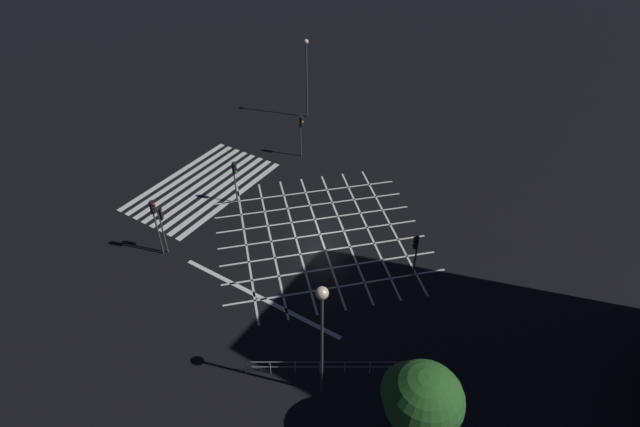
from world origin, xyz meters
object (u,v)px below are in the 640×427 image
object	(u,v)px
traffic_light_se_cross	(155,217)
traffic_light_median_north	(415,249)
street_lamp_east	(307,66)
traffic_light_se_main	(161,221)
street_tree_far	(410,391)
street_lamp_west	(322,317)
traffic_light_median_south	(235,174)
traffic_light_sw_cross	(301,128)
street_tree_near	(424,401)

from	to	relation	value
traffic_light_se_cross	traffic_light_median_north	bearing A→B (deg)	24.91
traffic_light_median_north	street_lamp_east	distance (m)	24.17
traffic_light_se_main	traffic_light_se_cross	bearing A→B (deg)	161.13
street_tree_far	street_lamp_west	bearing A→B (deg)	-84.46
traffic_light_se_cross	street_tree_far	distance (m)	19.58
traffic_light_median_south	street_lamp_west	size ratio (longest dim) A/B	0.48
traffic_light_sw_cross	street_lamp_west	bearing A→B (deg)	-53.34
street_tree_near	traffic_light_se_main	bearing A→B (deg)	-100.63
street_lamp_east	traffic_light_se_main	bearing A→B (deg)	8.14
street_lamp_east	street_tree_near	xyz separation A→B (m)	(25.97, 23.31, -1.08)
traffic_light_sw_cross	street_tree_far	xyz separation A→B (m)	(18.58, 18.58, 0.42)
traffic_light_sw_cross	street_tree_far	bearing A→B (deg)	-44.99
traffic_light_se_cross	traffic_light_sw_cross	xyz separation A→B (m)	(-15.83, 0.80, -0.39)
street_tree_near	street_lamp_west	bearing A→B (deg)	-93.04
traffic_light_median_north	street_tree_far	size ratio (longest dim) A/B	0.76
traffic_light_se_main	traffic_light_sw_cross	xyz separation A→B (m)	(-15.51, 0.69, 0.09)
traffic_light_se_main	street_lamp_west	bearing A→B (deg)	-103.27
street_tree_near	street_tree_far	distance (m)	1.48
street_tree_near	street_tree_far	bearing A→B (deg)	-129.49
traffic_light_median_north	traffic_light_median_south	size ratio (longest dim) A/B	0.93
traffic_light_median_south	traffic_light_sw_cross	distance (m)	8.50
traffic_light_median_south	street_lamp_west	bearing A→B (deg)	-36.07
traffic_light_sw_cross	street_lamp_east	world-z (taller)	street_lamp_east
street_tree_near	street_tree_far	xyz separation A→B (m)	(-0.71, -0.86, -0.97)
traffic_light_median_north	traffic_light_se_main	bearing A→B (deg)	24.06
street_lamp_east	street_lamp_west	world-z (taller)	street_lamp_east
traffic_light_se_cross	traffic_light_median_south	bearing A→B (deg)	85.98
traffic_light_se_main	traffic_light_se_cross	size ratio (longest dim) A/B	0.85
traffic_light_se_main	street_tree_near	distance (m)	20.54
traffic_light_median_north	street_tree_far	distance (m)	10.69
traffic_light_se_cross	traffic_light_median_north	size ratio (longest dim) A/B	1.30
traffic_light_se_cross	traffic_light_median_south	xyz separation A→B (m)	(-7.34, 0.52, -0.55)
traffic_light_median_south	street_lamp_west	distance (m)	18.16
traffic_light_se_cross	traffic_light_se_main	bearing A→B (deg)	71.13
traffic_light_se_main	traffic_light_median_south	bearing A→B (deg)	-3.30
traffic_light_se_main	street_tree_far	xyz separation A→B (m)	(3.07, 19.27, 0.51)
street_lamp_west	traffic_light_se_cross	bearing A→B (deg)	-101.99
traffic_light_sw_cross	street_lamp_west	distance (m)	23.90
traffic_light_se_main	street_lamp_west	world-z (taller)	street_lamp_west
street_lamp_west	street_tree_near	xyz separation A→B (m)	(0.28, 5.30, -1.77)
street_lamp_east	street_lamp_west	size ratio (longest dim) A/B	1.01
traffic_light_se_cross	traffic_light_median_south	size ratio (longest dim) A/B	1.21
traffic_light_se_main	street_tree_far	distance (m)	19.52
traffic_light_median_north	street_tree_near	size ratio (longest dim) A/B	0.59
traffic_light_median_north	street_tree_near	distance (m)	11.79
street_tree_near	street_tree_far	world-z (taller)	street_tree_near
traffic_light_se_main	street_tree_near	size ratio (longest dim) A/B	0.64
traffic_light_se_main	traffic_light_sw_cross	bearing A→B (deg)	-2.54
traffic_light_se_cross	traffic_light_median_south	world-z (taller)	traffic_light_se_cross
traffic_light_sw_cross	traffic_light_median_north	bearing A→B (deg)	-30.80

